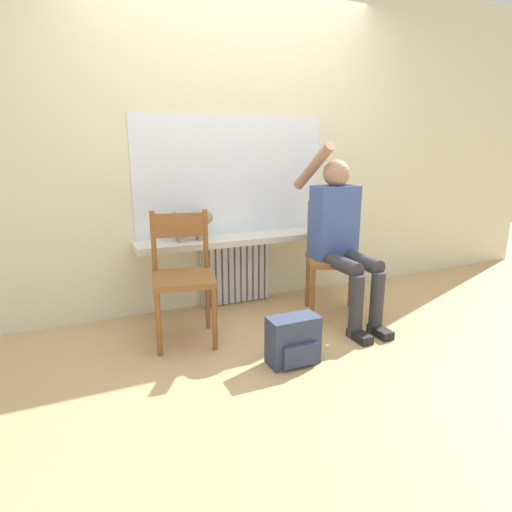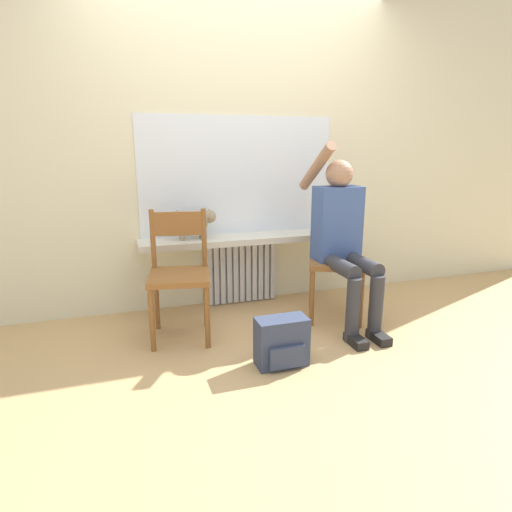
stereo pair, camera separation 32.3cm
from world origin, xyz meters
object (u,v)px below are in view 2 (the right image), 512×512
chair_left (179,272)px  cat (195,220)px  person (343,234)px  chair_right (336,259)px  backpack (282,342)px

chair_left → cat: 0.56m
person → cat: 1.15m
chair_right → cat: bearing=-178.4°
chair_left → cat: chair_left is taller
chair_left → backpack: 0.87m
chair_left → chair_right: bearing=10.0°
cat → backpack: bearing=-72.5°
person → chair_left: bearing=174.5°
chair_left → chair_right: (1.21, -0.00, 0.00)m
chair_left → person: person is taller
chair_right → chair_left: bearing=-155.2°
person → cat: bearing=151.2°
chair_right → person: 0.25m
chair_right → backpack: chair_right is taller
person → backpack: person is taller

